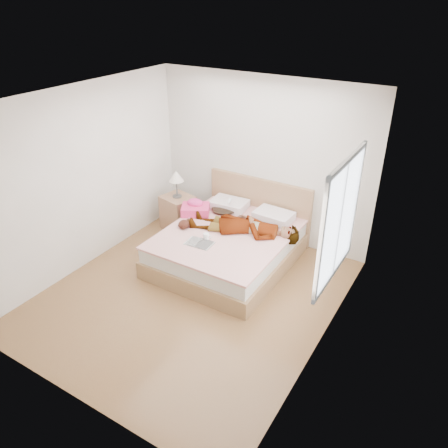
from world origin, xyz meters
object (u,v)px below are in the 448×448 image
towel (195,208)px  magazine (199,243)px  phone (230,201)px  coffee_mug (206,237)px  bed (230,244)px  nightstand (178,210)px  woman (245,223)px  plush_toy (185,224)px

towel → magazine: bearing=-52.3°
phone → coffee_mug: phone is taller
towel → bed: bearing=-13.8°
bed → nightstand: bearing=163.2°
woman → towel: 0.94m
magazine → phone: bearing=97.5°
phone → nightstand: bearing=172.7°
woman → phone: size_ratio=15.68×
plush_toy → nightstand: nightstand is taller
phone → nightstand: size_ratio=0.10×
phone → bed: size_ratio=0.05×
woman → towel: size_ratio=3.00×
coffee_mug → plush_toy: plush_toy is taller
towel → magazine: size_ratio=1.36×
phone → towel: towel is taller
coffee_mug → plush_toy: 0.49m
bed → plush_toy: bearing=-154.9°
bed → magazine: (-0.18, -0.56, 0.24)m
woman → towel: bearing=-109.8°
towel → coffee_mug: (0.60, -0.60, -0.04)m
magazine → nightstand: nightstand is taller
woman → towel: towel is taller
magazine → coffee_mug: bearing=79.5°
phone → magazine: size_ratio=0.26×
magazine → plush_toy: plush_toy is taller
bed → plush_toy: bed is taller
bed → coffee_mug: bed is taller
bed → coffee_mug: 0.52m
plush_toy → bed: bearing=25.1°
woman → phone: (-0.50, 0.40, 0.09)m
phone → plush_toy: bearing=-125.9°
coffee_mug → nightstand: nightstand is taller
woman → towel: (-0.93, 0.07, -0.02)m
woman → nightstand: bearing=-116.0°
phone → bed: bearing=-73.5°
coffee_mug → nightstand: bearing=144.3°
coffee_mug → nightstand: 1.38m
coffee_mug → towel: bearing=135.2°
bed → magazine: size_ratio=5.21×
magazine → coffee_mug: (0.03, 0.15, 0.04)m
woman → phone: 0.65m
woman → phone: same height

